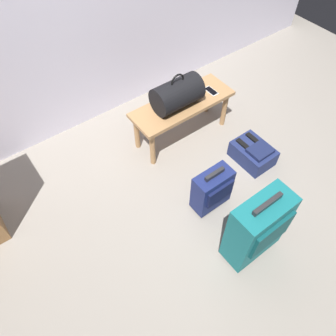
% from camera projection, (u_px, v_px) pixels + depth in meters
% --- Properties ---
extents(ground_plane, '(6.60, 6.60, 0.00)m').
position_uv_depth(ground_plane, '(200.00, 209.00, 2.82)').
color(ground_plane, gray).
extents(bench, '(1.00, 0.36, 0.42)m').
position_uv_depth(bench, '(182.00, 108.00, 3.08)').
color(bench, '#A87A4C').
rests_on(bench, ground).
extents(duffel_bag_black, '(0.44, 0.26, 0.34)m').
position_uv_depth(duffel_bag_black, '(177.00, 94.00, 2.90)').
color(duffel_bag_black, black).
rests_on(duffel_bag_black, bench).
extents(cell_phone, '(0.07, 0.14, 0.01)m').
position_uv_depth(cell_phone, '(211.00, 91.00, 3.12)').
color(cell_phone, silver).
rests_on(cell_phone, bench).
extents(suitcase_upright_teal, '(0.44, 0.24, 0.68)m').
position_uv_depth(suitcase_upright_teal, '(258.00, 228.00, 2.32)').
color(suitcase_upright_teal, '#14666B').
rests_on(suitcase_upright_teal, ground).
extents(suitcase_small_navy, '(0.32, 0.18, 0.46)m').
position_uv_depth(suitcase_small_navy, '(212.00, 190.00, 2.66)').
color(suitcase_small_navy, navy).
rests_on(suitcase_small_navy, ground).
extents(backpack_navy, '(0.28, 0.38, 0.21)m').
position_uv_depth(backpack_navy, '(253.00, 153.00, 3.09)').
color(backpack_navy, navy).
rests_on(backpack_navy, ground).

